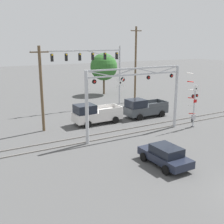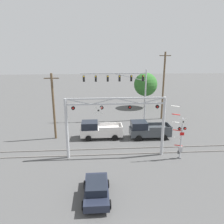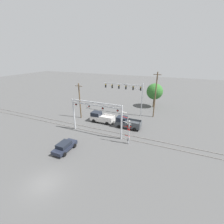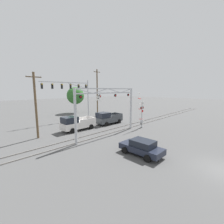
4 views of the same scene
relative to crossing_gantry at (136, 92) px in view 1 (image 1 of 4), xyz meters
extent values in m
cube|color=gray|center=(0.01, 0.28, -4.06)|extent=(80.00, 0.08, 0.10)
cube|color=gray|center=(0.01, 1.72, -4.06)|extent=(80.00, 0.08, 0.10)
cylinder|color=#B7BABF|center=(-5.03, 0.00, -0.90)|extent=(0.30, 0.30, 6.42)
cylinder|color=#B7BABF|center=(5.05, 0.00, -0.90)|extent=(0.30, 0.30, 6.42)
cube|color=#B7BABF|center=(0.01, 0.00, 1.67)|extent=(10.37, 0.14, 0.14)
cube|color=#B7BABF|center=(0.01, 0.00, 2.24)|extent=(10.37, 0.14, 0.14)
cube|color=#B7BABF|center=(-3.77, 0.00, 1.96)|extent=(2.54, 0.08, 0.65)
cube|color=#B7BABF|center=(-1.25, 0.00, 1.96)|extent=(2.54, 0.08, 0.65)
cube|color=#B7BABF|center=(1.27, 0.00, 1.96)|extent=(2.54, 0.08, 0.65)
cube|color=#B7BABF|center=(3.79, 0.00, 1.96)|extent=(2.54, 0.08, 0.65)
cylinder|color=black|center=(-4.28, 0.00, 1.31)|extent=(0.38, 0.10, 0.38)
sphere|color=red|center=(-4.28, -0.07, 1.31)|extent=(0.18, 0.18, 0.18)
cylinder|color=#B7BABF|center=(-4.28, 0.00, 1.55)|extent=(0.04, 0.04, 0.10)
cylinder|color=black|center=(-1.42, 0.00, 1.31)|extent=(0.38, 0.10, 0.38)
sphere|color=red|center=(-1.42, -0.07, 1.31)|extent=(0.18, 0.18, 0.18)
cylinder|color=#B7BABF|center=(-1.42, 0.00, 1.55)|extent=(0.04, 0.04, 0.10)
cylinder|color=black|center=(1.44, 0.00, 1.31)|extent=(0.38, 0.10, 0.38)
sphere|color=red|center=(1.44, -0.07, 1.31)|extent=(0.18, 0.18, 0.18)
cylinder|color=#B7BABF|center=(1.44, 0.00, 1.55)|extent=(0.04, 0.04, 0.10)
cylinder|color=black|center=(4.30, 0.00, 1.31)|extent=(0.38, 0.10, 0.38)
sphere|color=red|center=(4.30, -0.07, 1.31)|extent=(0.18, 0.18, 0.18)
cylinder|color=#B7BABF|center=(4.30, 0.00, 1.55)|extent=(0.04, 0.04, 0.10)
cube|color=white|center=(-1.75, -0.10, 1.05)|extent=(0.88, 0.03, 0.88)
cube|color=white|center=(-1.75, -0.10, 1.05)|extent=(0.88, 0.03, 0.88)
cylinder|color=black|center=(-1.75, -0.12, 1.05)|extent=(0.04, 0.04, 0.02)
cylinder|color=#B7BABF|center=(6.72, -0.97, -1.90)|extent=(0.16, 0.16, 4.43)
cylinder|color=#59595B|center=(6.72, -0.97, -4.06)|extent=(0.35, 0.35, 0.10)
cube|color=white|center=(6.72, -1.08, -0.03)|extent=(0.78, 0.03, 0.78)
cube|color=white|center=(6.72, -1.08, -0.03)|extent=(0.78, 0.03, 0.78)
cylinder|color=black|center=(6.72, -1.11, -0.03)|extent=(0.04, 0.04, 0.02)
cylinder|color=black|center=(6.44, -0.97, -0.78)|extent=(0.32, 0.09, 0.32)
sphere|color=red|center=(6.44, -1.03, -0.78)|extent=(0.16, 0.16, 0.16)
cylinder|color=black|center=(7.00, -0.97, -0.78)|extent=(0.32, 0.09, 0.32)
sphere|color=red|center=(7.00, -1.03, -0.78)|extent=(0.16, 0.16, 0.16)
cube|color=#B7BABF|center=(6.72, -0.97, -0.78)|extent=(0.64, 0.06, 0.06)
cube|color=red|center=(6.72, -1.07, -1.33)|extent=(0.44, 0.02, 0.32)
cube|color=#B2B2B7|center=(6.72, -0.97, -3.06)|extent=(0.36, 0.28, 0.56)
cylinder|color=red|center=(6.48, -0.97, -2.64)|extent=(0.85, 0.09, 0.22)
cylinder|color=white|center=(6.35, -0.97, -1.80)|extent=(0.85, 0.09, 0.22)
cylinder|color=red|center=(6.22, -0.97, -0.96)|extent=(0.85, 0.09, 0.22)
cylinder|color=white|center=(6.09, -0.97, -0.12)|extent=(0.85, 0.09, 0.22)
cylinder|color=red|center=(5.96, -0.97, 0.72)|extent=(0.85, 0.09, 0.22)
cylinder|color=white|center=(5.83, -0.97, 1.56)|extent=(0.85, 0.09, 0.22)
cube|color=#3F3F42|center=(6.59, -0.97, -3.41)|extent=(0.24, 0.12, 0.36)
cylinder|color=#B7BABF|center=(5.85, 12.47, -0.02)|extent=(0.24, 0.24, 8.19)
cube|color=#B7BABF|center=(0.75, 12.47, 3.48)|extent=(10.18, 0.14, 0.14)
cube|color=#B7BABF|center=(3.30, 12.47, 2.88)|extent=(5.11, 0.08, 1.28)
cylinder|color=#B7BABF|center=(-3.84, 12.47, 3.33)|extent=(0.04, 0.04, 0.30)
cube|color=black|center=(-3.84, 12.47, 2.71)|extent=(0.30, 0.26, 0.93)
sphere|color=yellow|center=(-3.84, 12.30, 3.05)|extent=(0.18, 0.18, 0.18)
cylinder|color=#B7BABF|center=(-2.00, 12.47, 3.33)|extent=(0.04, 0.04, 0.30)
cube|color=black|center=(-2.00, 12.47, 2.71)|extent=(0.30, 0.26, 0.93)
sphere|color=yellow|center=(-2.00, 12.30, 3.05)|extent=(0.18, 0.18, 0.18)
cylinder|color=#B7BABF|center=(-0.16, 12.47, 3.33)|extent=(0.04, 0.04, 0.30)
cube|color=black|center=(-0.16, 12.47, 2.71)|extent=(0.30, 0.26, 0.93)
sphere|color=yellow|center=(-0.16, 12.30, 3.05)|extent=(0.18, 0.18, 0.18)
cylinder|color=#B7BABF|center=(1.67, 12.47, 3.33)|extent=(0.04, 0.04, 0.30)
cube|color=black|center=(1.67, 12.47, 2.71)|extent=(0.30, 0.26, 0.93)
sphere|color=yellow|center=(1.67, 12.30, 3.05)|extent=(0.18, 0.18, 0.18)
cylinder|color=#B7BABF|center=(3.51, 12.47, 3.33)|extent=(0.04, 0.04, 0.30)
cube|color=black|center=(3.51, 12.47, 2.71)|extent=(0.30, 0.26, 0.93)
sphere|color=yellow|center=(3.51, 12.30, 3.05)|extent=(0.18, 0.18, 0.18)
cylinder|color=#B7BABF|center=(5.35, 12.47, 3.33)|extent=(0.04, 0.04, 0.30)
cube|color=black|center=(5.35, 12.47, 2.71)|extent=(0.30, 0.26, 0.93)
sphere|color=yellow|center=(5.35, 12.30, 3.05)|extent=(0.18, 0.18, 0.18)
cube|color=silver|center=(-1.37, 5.23, -3.25)|extent=(5.35, 2.07, 0.96)
cube|color=black|center=(-2.87, 5.23, -2.32)|extent=(2.05, 1.90, 0.90)
cube|color=silver|center=(-0.25, 4.24, -2.57)|extent=(2.90, 0.08, 0.41)
cube|color=silver|center=(-0.25, 6.23, -2.57)|extent=(2.90, 0.08, 0.41)
cube|color=silver|center=(1.25, 5.23, -2.57)|extent=(0.10, 1.99, 0.41)
cylinder|color=black|center=(-3.03, 4.18, -3.73)|extent=(0.77, 0.24, 0.77)
cylinder|color=black|center=(-3.03, 6.28, -3.73)|extent=(0.77, 0.24, 0.77)
cylinder|color=black|center=(0.29, 4.18, -3.73)|extent=(0.77, 0.24, 0.77)
cylinder|color=black|center=(0.29, 6.28, -3.73)|extent=(0.77, 0.24, 0.77)
cube|color=#3D4247|center=(4.90, 4.85, -3.25)|extent=(5.22, 2.07, 0.96)
cube|color=black|center=(3.44, 4.85, -2.32)|extent=(2.00, 1.90, 0.90)
cube|color=#3D4247|center=(6.00, 3.85, -2.57)|extent=(2.82, 0.08, 0.41)
cube|color=#3D4247|center=(6.00, 5.84, -2.57)|extent=(2.82, 0.08, 0.41)
cube|color=#3D4247|center=(7.46, 4.85, -2.57)|extent=(0.10, 1.99, 0.41)
cylinder|color=black|center=(3.28, 3.80, -3.73)|extent=(0.77, 0.24, 0.77)
cylinder|color=black|center=(3.28, 5.90, -3.73)|extent=(0.77, 0.24, 0.77)
cylinder|color=black|center=(6.52, 3.80, -3.73)|extent=(0.77, 0.24, 0.77)
cylinder|color=black|center=(6.52, 5.90, -3.73)|extent=(0.77, 0.24, 0.77)
cube|color=#1E2333|center=(-2.05, -6.80, -3.50)|extent=(1.82, 4.23, 0.56)
cube|color=black|center=(-2.05, -6.97, -2.92)|extent=(1.55, 2.20, 0.59)
cylinder|color=black|center=(-2.97, -5.53, -3.79)|extent=(0.24, 0.65, 0.65)
cylinder|color=black|center=(-1.13, -5.53, -3.79)|extent=(0.24, 0.65, 0.65)
cylinder|color=black|center=(-2.97, -8.07, -3.79)|extent=(0.24, 0.65, 0.65)
cylinder|color=black|center=(-1.13, -8.07, -3.79)|extent=(0.24, 0.65, 0.65)
cylinder|color=brown|center=(-7.30, 5.50, 0.07)|extent=(0.28, 0.28, 8.37)
cube|color=brown|center=(-7.30, 5.50, 3.66)|extent=(1.80, 0.12, 0.12)
cylinder|color=silver|center=(-8.12, 5.50, 3.76)|extent=(0.08, 0.08, 0.12)
cylinder|color=silver|center=(-6.48, 5.50, 3.76)|extent=(0.08, 0.08, 0.12)
cylinder|color=brown|center=(8.82, 12.90, 1.30)|extent=(0.28, 0.28, 10.83)
cube|color=brown|center=(8.82, 12.90, 6.12)|extent=(1.80, 0.12, 0.12)
cylinder|color=silver|center=(8.00, 12.90, 6.22)|extent=(0.08, 0.08, 0.12)
cylinder|color=silver|center=(9.64, 12.90, 6.22)|extent=(0.08, 0.08, 0.12)
cylinder|color=brown|center=(7.66, 20.57, -2.59)|extent=(0.32, 0.32, 3.04)
sphere|color=#2D6628|center=(7.66, 20.57, 0.51)|extent=(4.53, 4.53, 4.53)
camera|label=1|loc=(-14.76, -21.31, 4.60)|focal=45.00mm
camera|label=2|loc=(-1.88, -21.32, 6.84)|focal=35.00mm
camera|label=3|loc=(12.80, -22.51, 10.31)|focal=24.00mm
camera|label=4|loc=(-13.79, -14.51, 2.14)|focal=24.00mm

